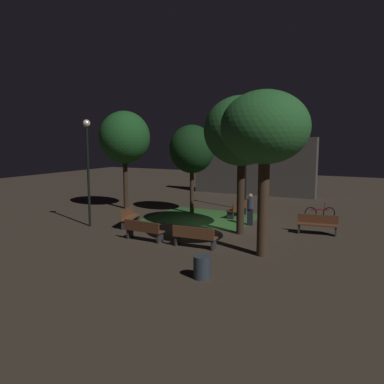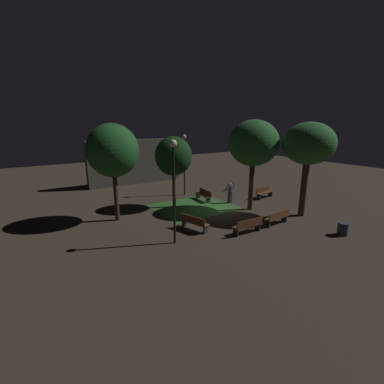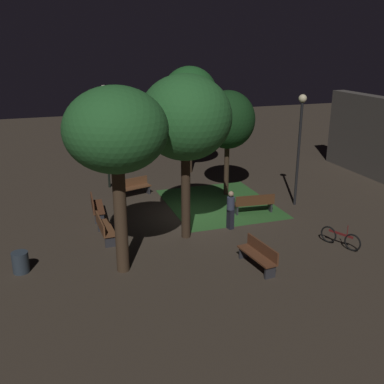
{
  "view_description": "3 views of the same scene",
  "coord_description": "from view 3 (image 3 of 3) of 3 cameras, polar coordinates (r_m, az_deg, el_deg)",
  "views": [
    {
      "loc": [
        8.19,
        -18.13,
        4.38
      ],
      "look_at": [
        -1.04,
        -0.05,
        1.61
      ],
      "focal_mm": 37.25,
      "sensor_mm": 36.0,
      "label": 1
    },
    {
      "loc": [
        -11.38,
        -14.11,
        5.98
      ],
      "look_at": [
        -1.27,
        1.36,
        1.19
      ],
      "focal_mm": 24.83,
      "sensor_mm": 36.0,
      "label": 2
    },
    {
      "loc": [
        17.51,
        -6.15,
        7.35
      ],
      "look_at": [
        -0.12,
        -0.22,
        1.06
      ],
      "focal_mm": 42.23,
      "sensor_mm": 36.0,
      "label": 3
    }
  ],
  "objects": [
    {
      "name": "tree_near_wall",
      "position": [
        13.99,
        -9.59,
        7.48
      ],
      "size": [
        3.22,
        3.22,
        6.09
      ],
      "color": "#423021",
      "rests_on": "ground"
    },
    {
      "name": "tree_tall_center",
      "position": [
        16.48,
        -0.84,
        9.27
      ],
      "size": [
        3.39,
        3.39,
        6.25
      ],
      "color": "#38281C",
      "rests_on": "ground"
    },
    {
      "name": "lamp_post_plaza_west",
      "position": [
        23.27,
        -10.86,
        8.82
      ],
      "size": [
        0.36,
        0.36,
        5.26
      ],
      "color": "black",
      "rests_on": "ground"
    },
    {
      "name": "grass_lawn",
      "position": [
        21.39,
        3.45,
        -1.44
      ],
      "size": [
        5.63,
        4.74,
        0.01
      ],
      "primitive_type": "cube",
      "color": "#2D6028",
      "rests_on": "ground"
    },
    {
      "name": "pedestrian",
      "position": [
        18.33,
        4.9,
        -2.16
      ],
      "size": [
        0.32,
        0.32,
        1.61
      ],
      "color": "black",
      "rests_on": "ground"
    },
    {
      "name": "trash_bin",
      "position": [
        16.15,
        -20.84,
        -8.3
      ],
      "size": [
        0.54,
        0.54,
        0.72
      ],
      "primitive_type": "cylinder",
      "color": "#2D3842",
      "rests_on": "ground"
    },
    {
      "name": "bench_front_right",
      "position": [
        17.78,
        -11.06,
        -4.41
      ],
      "size": [
        1.82,
        0.55,
        0.88
      ],
      "color": "brown",
      "rests_on": "ground"
    },
    {
      "name": "ground_plane",
      "position": [
        19.96,
        0.72,
        -2.93
      ],
      "size": [
        60.0,
        60.0,
        0.0
      ],
      "primitive_type": "plane",
      "color": "#3D3328"
    },
    {
      "name": "bench_lawn_edge",
      "position": [
        22.42,
        -7.53,
        0.67
      ],
      "size": [
        0.98,
        1.86,
        0.88
      ],
      "color": "brown",
      "rests_on": "ground"
    },
    {
      "name": "bench_corner",
      "position": [
        20.2,
        7.84,
        -1.38
      ],
      "size": [
        0.66,
        1.84,
        0.88
      ],
      "color": "#512D19",
      "rests_on": "ground"
    },
    {
      "name": "tree_right_canopy",
      "position": [
        25.6,
        -0.29,
        12.03
      ],
      "size": [
        3.1,
        3.1,
        6.01
      ],
      "color": "#38281C",
      "rests_on": "ground"
    },
    {
      "name": "lamp_post_near_wall",
      "position": [
        20.85,
        13.48,
        7.29
      ],
      "size": [
        0.36,
        0.36,
        5.11
      ],
      "color": "black",
      "rests_on": "ground"
    },
    {
      "name": "bench_path_side",
      "position": [
        15.53,
        8.43,
        -7.78
      ],
      "size": [
        1.84,
        0.69,
        0.88
      ],
      "color": "brown",
      "rests_on": "ground"
    },
    {
      "name": "bicycle",
      "position": [
        17.76,
        18.23,
        -5.55
      ],
      "size": [
        1.52,
        0.73,
        0.93
      ],
      "color": "black",
      "rests_on": "ground"
    },
    {
      "name": "bench_by_lamp",
      "position": [
        20.04,
        -12.04,
        -1.8
      ],
      "size": [
        1.82,
        0.58,
        0.88
      ],
      "color": "brown",
      "rests_on": "ground"
    },
    {
      "name": "tree_back_right",
      "position": [
        21.77,
        4.54,
        9.03
      ],
      "size": [
        2.61,
        2.61,
        5.13
      ],
      "color": "#38281C",
      "rests_on": "ground"
    }
  ]
}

